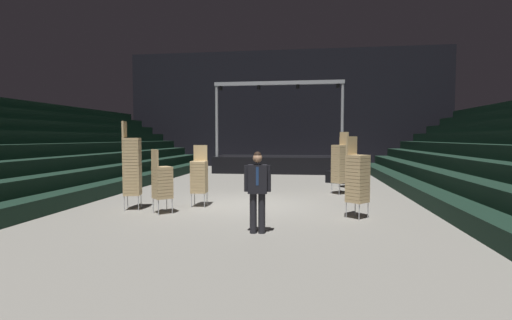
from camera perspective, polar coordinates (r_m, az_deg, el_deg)
name	(u,v)px	position (r m, az deg, el deg)	size (l,w,h in m)	color
ground_plane	(252,206)	(11.48, -0.66, -6.97)	(22.00, 30.00, 0.10)	gray
arena_end_wall	(285,109)	(26.29, 4.35, 7.72)	(22.00, 0.30, 8.00)	black
bleacher_bank_left	(34,144)	(15.57, -30.57, 2.13)	(6.00, 24.00, 3.60)	black
stage_riser	(280,163)	(22.09, 3.60, -0.39)	(7.41, 3.07, 5.10)	black
man_with_tie	(258,187)	(7.91, 0.23, -4.15)	(0.57, 0.27, 1.73)	black
chair_stack_front_left	(162,181)	(10.33, -14.06, -3.14)	(0.62, 0.62, 1.71)	#B2B5BA
chair_stack_front_right	(132,165)	(11.11, -18.26, -0.80)	(0.53, 0.53, 2.48)	#B2B5BA
chair_stack_mid_left	(357,177)	(9.74, 15.09, -2.55)	(0.62, 0.62, 2.05)	#B2B5BA
chair_stack_mid_right	(347,162)	(15.63, 13.55, -0.32)	(0.61, 0.61, 2.05)	#B2B5BA
chair_stack_mid_centre	(340,163)	(13.75, 12.59, -0.46)	(0.62, 0.62, 2.22)	#B2B5BA
chair_stack_rear_left	(199,176)	(11.17, -8.59, -2.37)	(0.47, 0.47, 1.79)	#B2B5BA
equipment_road_case	(337,177)	(17.23, 12.23, -2.53)	(0.90, 0.60, 0.52)	black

